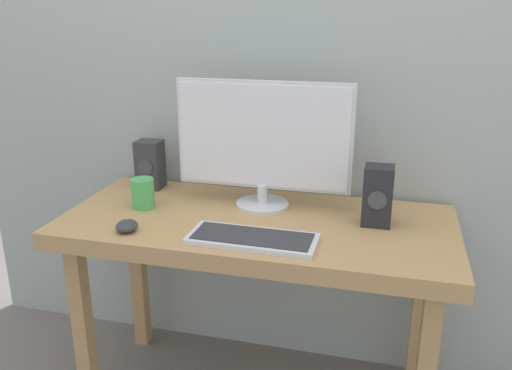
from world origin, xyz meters
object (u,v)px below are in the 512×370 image
(monitor, at_px, (263,142))
(speaker_left, at_px, (150,164))
(keyboard_primary, at_px, (253,239))
(speaker_right, at_px, (378,196))
(desk, at_px, (257,241))
(mouse, at_px, (127,226))
(coffee_mug, at_px, (143,193))

(monitor, bearing_deg, speaker_left, 169.72)
(keyboard_primary, relative_size, speaker_left, 2.09)
(speaker_right, bearing_deg, monitor, 170.39)
(desk, bearing_deg, monitor, 93.83)
(mouse, height_order, coffee_mug, coffee_mug)
(monitor, bearing_deg, keyboard_primary, -82.17)
(mouse, relative_size, speaker_left, 0.42)
(monitor, distance_m, mouse, 0.54)
(monitor, bearing_deg, mouse, -138.24)
(desk, height_order, monitor, monitor)
(keyboard_primary, xyz_separation_m, speaker_right, (0.36, 0.23, 0.09))
(mouse, bearing_deg, coffee_mug, 87.36)
(desk, bearing_deg, keyboard_primary, -79.52)
(speaker_right, distance_m, speaker_left, 0.89)
(monitor, height_order, speaker_right, monitor)
(monitor, height_order, speaker_left, monitor)
(desk, height_order, coffee_mug, coffee_mug)
(desk, relative_size, monitor, 2.13)
(desk, distance_m, keyboard_primary, 0.21)
(mouse, xyz_separation_m, speaker_left, (-0.11, 0.41, 0.08))
(speaker_left, bearing_deg, speaker_right, -9.97)
(monitor, height_order, coffee_mug, monitor)
(monitor, bearing_deg, speaker_right, -9.61)
(desk, distance_m, mouse, 0.44)
(speaker_right, bearing_deg, mouse, -161.28)
(mouse, distance_m, coffee_mug, 0.22)
(coffee_mug, bearing_deg, speaker_right, 3.49)
(speaker_left, xyz_separation_m, coffee_mug, (0.07, -0.20, -0.04))
(keyboard_primary, bearing_deg, speaker_left, 143.13)
(desk, relative_size, keyboard_primary, 3.32)
(speaker_left, relative_size, coffee_mug, 1.77)
(mouse, height_order, speaker_left, speaker_left)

